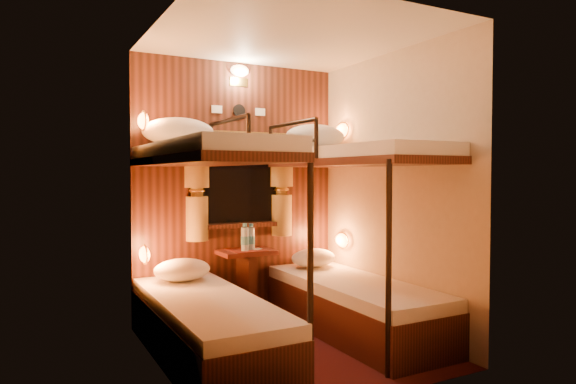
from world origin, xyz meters
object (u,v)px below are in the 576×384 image
bottle_left (245,239)px  bottle_right (251,239)px  bunk_left (207,283)px  table (246,275)px  bunk_right (353,268)px

bottle_left → bottle_right: bearing=24.3°
bunk_left → table: bearing=50.3°
bunk_left → bottle_right: bearing=47.9°
table → bottle_right: 0.34m
bunk_left → bunk_right: size_ratio=1.00×
bunk_left → bottle_right: size_ratio=7.76×
bottle_right → table: bearing=153.2°
bunk_right → bottle_right: size_ratio=7.76×
table → bunk_right: bearing=-50.3°
bottle_left → bottle_right: size_ratio=1.04×
bunk_right → bottle_right: 0.99m
bunk_left → bunk_right: 1.30m
table → bottle_right: bottle_right is taller
bunk_left → bottle_left: bearing=49.9°
bunk_left → bunk_right: (1.30, 0.00, 0.00)m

